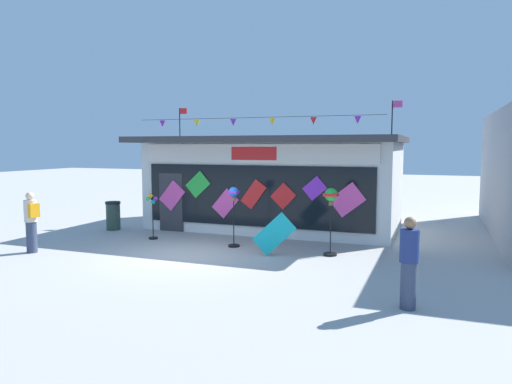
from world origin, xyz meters
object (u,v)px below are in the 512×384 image
(wind_spinner_far_left, at_px, (152,211))
(wind_spinner_left, at_px, (234,203))
(display_kite_on_ground, at_px, (274,234))
(kite_shop_building, at_px, (276,181))
(wind_spinner_center_left, at_px, (331,203))
(person_mid_plaza, at_px, (409,262))
(person_near_camera, at_px, (31,221))
(trash_bin, at_px, (113,216))

(wind_spinner_far_left, xyz_separation_m, wind_spinner_left, (2.85, -0.12, 0.40))
(wind_spinner_left, relative_size, display_kite_on_ground, 1.62)
(kite_shop_building, bearing_deg, wind_spinner_center_left, -53.98)
(person_mid_plaza, xyz_separation_m, display_kite_on_ground, (-3.61, 3.16, -0.27))
(person_near_camera, distance_m, trash_bin, 3.78)
(wind_spinner_far_left, relative_size, trash_bin, 1.46)
(trash_bin, bearing_deg, person_near_camera, -87.11)
(wind_spinner_center_left, height_order, person_mid_plaza, wind_spinner_center_left)
(wind_spinner_center_left, distance_m, person_near_camera, 8.19)
(wind_spinner_left, distance_m, person_mid_plaza, 6.31)
(person_mid_plaza, bearing_deg, trash_bin, -60.62)
(wind_spinner_center_left, bearing_deg, kite_shop_building, 126.02)
(kite_shop_building, xyz_separation_m, person_mid_plaza, (5.05, -7.58, -0.79))
(display_kite_on_ground, bearing_deg, person_near_camera, -161.73)
(wind_spinner_center_left, height_order, person_near_camera, wind_spinner_center_left)
(wind_spinner_left, distance_m, display_kite_on_ground, 1.72)
(wind_spinner_far_left, xyz_separation_m, person_near_camera, (-2.04, -2.80, -0.02))
(trash_bin, bearing_deg, wind_spinner_far_left, -23.07)
(wind_spinner_center_left, bearing_deg, person_near_camera, -161.48)
(wind_spinner_left, relative_size, wind_spinner_center_left, 0.96)
(wind_spinner_far_left, xyz_separation_m, person_mid_plaza, (7.90, -3.87, -0.05))
(wind_spinner_far_left, relative_size, person_mid_plaza, 0.86)
(wind_spinner_center_left, xyz_separation_m, person_near_camera, (-7.75, -2.60, -0.54))
(person_mid_plaza, bearing_deg, kite_shop_building, -91.55)
(person_near_camera, bearing_deg, trash_bin, -158.63)
(person_mid_plaza, bearing_deg, wind_spinner_left, -71.72)
(wind_spinner_left, distance_m, person_near_camera, 5.59)
(trash_bin, bearing_deg, wind_spinner_center_left, -8.29)
(kite_shop_building, relative_size, trash_bin, 8.95)
(kite_shop_building, xyz_separation_m, display_kite_on_ground, (1.43, -4.43, -1.07))
(wind_spinner_left, height_order, wind_spinner_center_left, wind_spinner_center_left)
(wind_spinner_far_left, distance_m, person_near_camera, 3.47)
(wind_spinner_center_left, xyz_separation_m, display_kite_on_ground, (-1.42, -0.51, -0.85))
(kite_shop_building, relative_size, person_near_camera, 5.31)
(kite_shop_building, distance_m, wind_spinner_left, 3.85)
(display_kite_on_ground, bearing_deg, wind_spinner_center_left, 19.67)
(person_mid_plaza, height_order, trash_bin, person_mid_plaza)
(wind_spinner_far_left, height_order, wind_spinner_center_left, wind_spinner_center_left)
(wind_spinner_far_left, distance_m, display_kite_on_ground, 4.36)
(person_mid_plaza, relative_size, display_kite_on_ground, 1.55)
(person_mid_plaza, bearing_deg, display_kite_on_ground, -76.32)
(person_near_camera, bearing_deg, kite_shop_building, 161.54)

